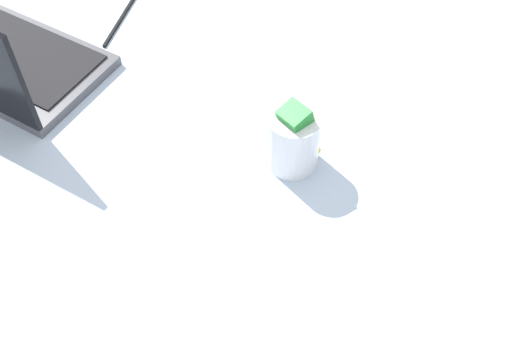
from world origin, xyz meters
TOP-DOWN VIEW (x-y plane):
  - bed_mattress at (0.00, 0.00)cm, footprint 180.00×140.00cm
  - laptop at (62.23, 33.36)cm, footprint 39.42×34.22cm
  - snack_cup at (13.43, 1.49)cm, footprint 9.00×9.00cm
  - charger_cable at (64.70, 7.47)cm, footprint 11.24×13.53cm

SIDE VIEW (x-z plane):
  - bed_mattress at x=0.00cm, z-range 0.00..18.00cm
  - charger_cable at x=64.70cm, z-range 18.00..18.60cm
  - laptop at x=62.23cm, z-range 10.91..33.91cm
  - snack_cup at x=13.43cm, z-range 17.19..30.71cm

